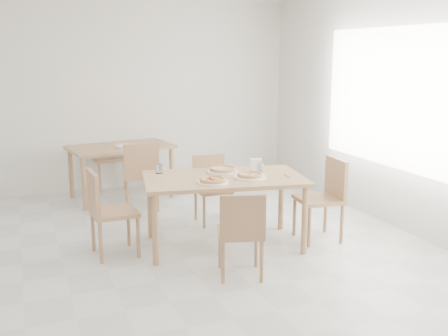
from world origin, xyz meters
name	(u,v)px	position (x,y,z in m)	size (l,w,h in m)	color
room	(412,100)	(2.98, 0.30, 1.50)	(7.28, 7.00, 7.00)	silver
main_table	(224,184)	(0.89, 0.62, 0.68)	(1.78, 1.21, 0.75)	tan
chair_south	(241,229)	(0.73, -0.21, 0.47)	(0.50, 0.50, 0.81)	tan
chair_north	(211,184)	(1.06, 1.47, 0.46)	(0.41, 0.41, 0.80)	tan
chair_west	(106,207)	(-0.31, 0.79, 0.51)	(0.46, 0.46, 0.88)	tan
chair_east	(326,193)	(2.00, 0.42, 0.52)	(0.48, 0.48, 0.90)	tan
plate_margherita	(250,177)	(1.12, 0.48, 0.76)	(0.33, 0.33, 0.02)	white
plate_mushroom	(222,171)	(0.96, 0.84, 0.76)	(0.35, 0.35, 0.02)	white
plate_pepperoni	(213,182)	(0.69, 0.42, 0.76)	(0.32, 0.32, 0.02)	white
pizza_margherita	(250,175)	(1.12, 0.48, 0.78)	(0.28, 0.28, 0.03)	tan
pizza_mushroom	(222,169)	(0.96, 0.84, 0.78)	(0.29, 0.29, 0.03)	tan
pizza_pepperoni	(213,180)	(0.69, 0.42, 0.78)	(0.34, 0.34, 0.03)	tan
tumbler_a	(159,169)	(0.31, 1.03, 0.80)	(0.08, 0.08, 0.10)	white
tumbler_b	(260,167)	(1.34, 0.70, 0.80)	(0.08, 0.08, 0.10)	white
napkin_holder	(256,166)	(1.30, 0.72, 0.82)	(0.14, 0.10, 0.14)	silver
fork_a	(260,168)	(1.42, 0.86, 0.75)	(0.01, 0.18, 0.01)	silver
fork_b	(287,176)	(1.51, 0.40, 0.75)	(0.02, 0.18, 0.01)	silver
second_table	(121,152)	(0.25, 2.90, 0.66)	(1.49, 0.99, 0.75)	tan
chair_back_s	(141,171)	(0.37, 2.19, 0.52)	(0.51, 0.51, 0.90)	tan
chair_back_n	(106,153)	(0.15, 3.61, 0.52)	(0.50, 0.50, 0.90)	tan
plate_empty	(127,146)	(0.32, 2.81, 0.76)	(0.32, 0.32, 0.02)	white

